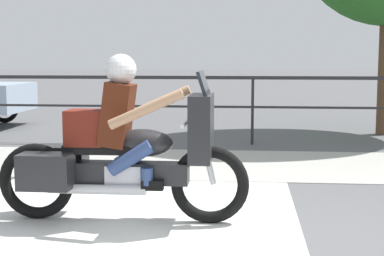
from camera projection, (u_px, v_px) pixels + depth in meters
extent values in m
plane|color=#565659|center=(257.00, 236.00, 5.11)|extent=(120.00, 120.00, 0.00)
cube|color=#A8A59E|center=(253.00, 164.00, 8.47)|extent=(44.00, 2.40, 0.01)
cube|color=silver|center=(103.00, 239.00, 5.04)|extent=(3.44, 6.00, 0.01)
cube|color=#232326|center=(253.00, 78.00, 10.25)|extent=(36.00, 0.04, 0.06)
cube|color=#232326|center=(253.00, 107.00, 10.31)|extent=(36.00, 0.03, 0.04)
cylinder|color=#232326|center=(252.00, 110.00, 10.32)|extent=(0.05, 0.05, 1.21)
torus|color=black|center=(210.00, 185.00, 5.48)|extent=(0.73, 0.11, 0.73)
torus|color=black|center=(36.00, 181.00, 5.64)|extent=(0.73, 0.11, 0.73)
cube|color=#232326|center=(122.00, 173.00, 5.55)|extent=(1.27, 0.22, 0.20)
cube|color=silver|center=(125.00, 178.00, 5.55)|extent=(0.34, 0.26, 0.26)
ellipsoid|color=#232326|center=(142.00, 143.00, 5.49)|extent=(0.58, 0.30, 0.26)
cube|color=black|center=(104.00, 149.00, 5.53)|extent=(0.73, 0.28, 0.08)
cube|color=#232326|center=(201.00, 128.00, 5.42)|extent=(0.20, 0.60, 0.61)
cube|color=#1E232B|center=(204.00, 84.00, 5.37)|extent=(0.10, 0.51, 0.24)
cylinder|color=silver|center=(186.00, 122.00, 5.43)|extent=(0.04, 0.70, 0.04)
cylinder|color=silver|center=(97.00, 189.00, 5.42)|extent=(0.92, 0.09, 0.09)
cube|color=#232326|center=(46.00, 171.00, 5.36)|extent=(0.48, 0.28, 0.33)
cube|color=#232326|center=(62.00, 162.00, 5.84)|extent=(0.48, 0.28, 0.33)
cylinder|color=silver|center=(207.00, 156.00, 5.45)|extent=(0.18, 0.06, 0.53)
cube|color=#4C1E0F|center=(117.00, 114.00, 5.48)|extent=(0.32, 0.36, 0.62)
sphere|color=tan|center=(121.00, 72.00, 5.43)|extent=(0.23, 0.23, 0.23)
sphere|color=silver|center=(121.00, 69.00, 5.43)|extent=(0.29, 0.29, 0.29)
cylinder|color=#33477A|center=(131.00, 158.00, 5.37)|extent=(0.44, 0.13, 0.34)
cylinder|color=#33477A|center=(147.00, 176.00, 5.37)|extent=(0.11, 0.11, 0.16)
cube|color=black|center=(152.00, 185.00, 5.38)|extent=(0.20, 0.10, 0.09)
cylinder|color=#33477A|center=(137.00, 153.00, 5.66)|extent=(0.44, 0.13, 0.34)
cylinder|color=#33477A|center=(152.00, 170.00, 5.67)|extent=(0.11, 0.11, 0.16)
cube|color=black|center=(157.00, 178.00, 5.67)|extent=(0.20, 0.10, 0.09)
cylinder|color=tan|center=(146.00, 109.00, 5.15)|extent=(0.68, 0.09, 0.37)
cylinder|color=tan|center=(157.00, 104.00, 5.74)|extent=(0.68, 0.09, 0.37)
cube|color=maroon|center=(86.00, 128.00, 5.52)|extent=(0.36, 0.31, 0.33)
torus|color=black|center=(4.00, 108.00, 13.70)|extent=(0.70, 0.11, 0.70)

